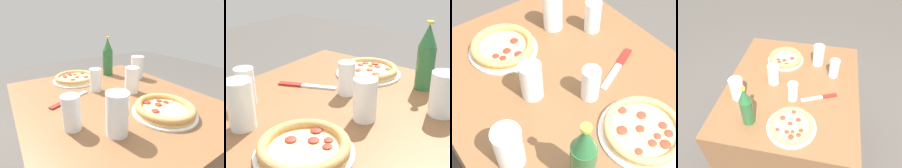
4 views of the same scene
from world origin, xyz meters
The scene contains 9 objects.
pizza_salami centered at (-0.33, -0.06, 0.77)m, with size 0.27×0.27×0.04m.
pizza_margherita centered at (0.25, 0.10, 0.77)m, with size 0.26×0.26×0.04m.
glass_water centered at (0.00, 0.13, 0.81)m, with size 0.07×0.07×0.14m.
glass_iced_tea centered at (0.25, -0.14, 0.82)m, with size 0.08×0.08×0.15m.
glass_cola centered at (-0.12, -0.02, 0.80)m, with size 0.06×0.06×0.12m.
glass_lemonade centered at (0.14, -0.25, 0.81)m, with size 0.07×0.07×0.13m.
glass_orange_juice centered at (-0.17, 0.31, 0.81)m, with size 0.08×0.08×0.14m.
beer_bottle centered at (-0.33, 0.18, 0.87)m, with size 0.07×0.07×0.26m.
knife centered at (-0.08, -0.19, 0.75)m, with size 0.11×0.22×0.01m.
Camera 2 is at (0.73, 0.56, 1.23)m, focal length 50.00 mm.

